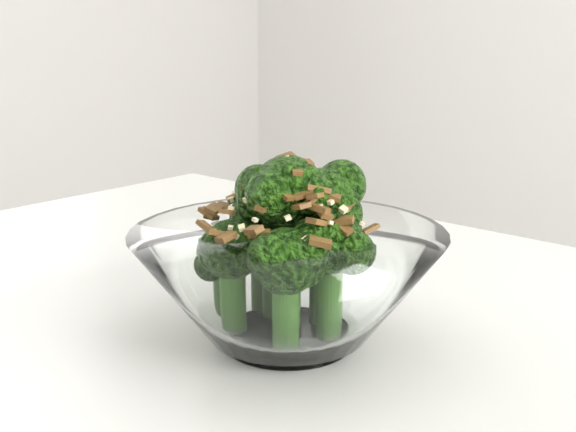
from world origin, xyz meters
The scene contains 1 object.
broccoli_dish centered at (-0.23, -0.06, 0.80)m, with size 0.20×0.20×0.12m.
Camera 1 is at (0.06, -0.45, 0.96)m, focal length 50.00 mm.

